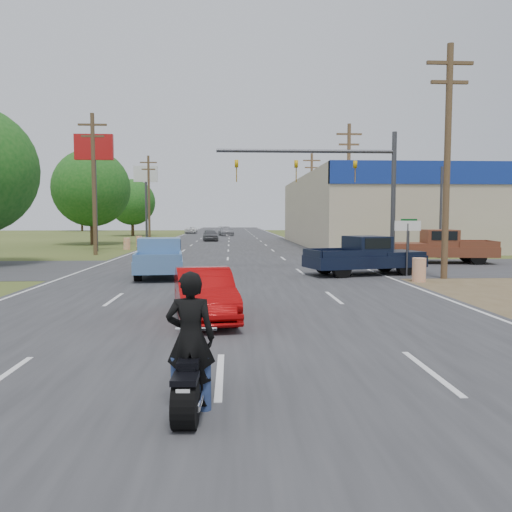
{
  "coord_description": "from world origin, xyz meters",
  "views": [
    {
      "loc": [
        0.19,
        -8.2,
        2.66
      ],
      "look_at": [
        1.09,
        9.48,
        1.3
      ],
      "focal_mm": 35.0,
      "sensor_mm": 36.0,
      "label": 1
    }
  ],
  "objects": [
    {
      "name": "distant_car_silver",
      "position": [
        -0.5,
        65.73,
        0.68
      ],
      "size": [
        2.6,
        4.95,
        1.37
      ],
      "primitive_type": "imported",
      "rotation": [
        0.0,
        0.0,
        0.15
      ],
      "color": "#9A9A9E",
      "rests_on": "ground"
    },
    {
      "name": "main_road",
      "position": [
        0.0,
        40.0,
        0.01
      ],
      "size": [
        15.0,
        180.0,
        0.02
      ],
      "primitive_type": "cube",
      "color": "#2D2D30",
      "rests_on": "ground"
    },
    {
      "name": "distant_car_grey",
      "position": [
        -2.12,
        49.03,
        0.68
      ],
      "size": [
        2.01,
        4.14,
        1.36
      ],
      "primitive_type": "imported",
      "rotation": [
        0.0,
        0.0,
        0.1
      ],
      "color": "#4F4F53",
      "rests_on": "ground"
    },
    {
      "name": "blue_pickup",
      "position": [
        -3.04,
        14.61,
        0.88
      ],
      "size": [
        2.57,
        5.45,
        1.75
      ],
      "rotation": [
        0.0,
        0.0,
        0.11
      ],
      "color": "black",
      "rests_on": "ground"
    },
    {
      "name": "tree_1",
      "position": [
        -13.5,
        42.0,
        5.57
      ],
      "size": [
        7.56,
        7.56,
        9.36
      ],
      "color": "#422D19",
      "rests_on": "ground"
    },
    {
      "name": "utility_pole_1",
      "position": [
        9.5,
        13.0,
        5.32
      ],
      "size": [
        2.0,
        0.28,
        10.0
      ],
      "color": "#4C3823",
      "rests_on": "ground"
    },
    {
      "name": "barrel_2",
      "position": [
        -8.5,
        34.0,
        0.5
      ],
      "size": [
        0.56,
        0.56,
        1.0
      ],
      "primitive_type": "cylinder",
      "color": "orange",
      "rests_on": "ground"
    },
    {
      "name": "signal_mast",
      "position": [
        5.82,
        17.0,
        4.8
      ],
      "size": [
        9.12,
        0.4,
        7.0
      ],
      "color": "#3F3F44",
      "rests_on": "ground"
    },
    {
      "name": "utility_pole_6",
      "position": [
        -9.5,
        52.0,
        5.32
      ],
      "size": [
        2.0,
        0.28,
        10.0
      ],
      "color": "#4C3823",
      "rests_on": "ground"
    },
    {
      "name": "red_convertible",
      "position": [
        -0.5,
        4.72,
        0.66
      ],
      "size": [
        2.0,
        4.19,
        1.33
      ],
      "primitive_type": "imported",
      "rotation": [
        0.0,
        0.0,
        0.15
      ],
      "color": "#A00708",
      "rests_on": "ground"
    },
    {
      "name": "tree_6",
      "position": [
        -30.0,
        95.0,
        6.51
      ],
      "size": [
        8.82,
        8.82,
        10.92
      ],
      "color": "#422D19",
      "rests_on": "ground"
    },
    {
      "name": "distant_car_white",
      "position": [
        -6.5,
        76.95,
        0.58
      ],
      "size": [
        2.02,
        4.23,
        1.17
      ],
      "primitive_type": "imported",
      "rotation": [
        0.0,
        0.0,
        3.12
      ],
      "color": "white",
      "rests_on": "ground"
    },
    {
      "name": "ground",
      "position": [
        0.0,
        0.0,
        0.0
      ],
      "size": [
        200.0,
        200.0,
        0.0
      ],
      "primitive_type": "plane",
      "color": "#39471C",
      "rests_on": "ground"
    },
    {
      "name": "street_name_sign",
      "position": [
        8.8,
        15.5,
        1.61
      ],
      "size": [
        0.8,
        0.08,
        2.61
      ],
      "color": "#3F3F44",
      "rests_on": "ground"
    },
    {
      "name": "rider",
      "position": [
        -0.36,
        -1.49,
        0.92
      ],
      "size": [
        0.69,
        0.47,
        1.84
      ],
      "primitive_type": "imported",
      "rotation": [
        0.0,
        0.0,
        3.1
      ],
      "color": "black",
      "rests_on": "ground"
    },
    {
      "name": "barrel_1",
      "position": [
        8.4,
        20.5,
        0.5
      ],
      "size": [
        0.56,
        0.56,
        1.0
      ],
      "primitive_type": "cylinder",
      "color": "orange",
      "rests_on": "ground"
    },
    {
      "name": "utility_pole_2",
      "position": [
        9.5,
        31.0,
        5.32
      ],
      "size": [
        2.0,
        0.28,
        10.0
      ],
      "color": "#4C3823",
      "rests_on": "ground"
    },
    {
      "name": "tree_5",
      "position": [
        30.0,
        95.0,
        5.88
      ],
      "size": [
        7.98,
        7.98,
        9.88
      ],
      "color": "#422D19",
      "rests_on": "ground"
    },
    {
      "name": "utility_pole_3",
      "position": [
        9.5,
        49.0,
        5.32
      ],
      "size": [
        2.0,
        0.28,
        10.0
      ],
      "color": "#4C3823",
      "rests_on": "ground"
    },
    {
      "name": "navy_pickup",
      "position": [
        6.55,
        14.69,
        0.91
      ],
      "size": [
        5.8,
        3.42,
        1.81
      ],
      "rotation": [
        0.0,
        0.0,
        -1.31
      ],
      "color": "black",
      "rests_on": "ground"
    },
    {
      "name": "pole_sign_left_far",
      "position": [
        -10.5,
        56.0,
        7.17
      ],
      "size": [
        3.0,
        0.35,
        9.2
      ],
      "color": "#3F3F44",
      "rests_on": "ground"
    },
    {
      "name": "tree_2",
      "position": [
        -14.2,
        66.0,
        4.95
      ],
      "size": [
        6.72,
        6.72,
        8.32
      ],
      "color": "#422D19",
      "rests_on": "ground"
    },
    {
      "name": "utility_pole_5",
      "position": [
        -9.5,
        28.0,
        5.32
      ],
      "size": [
        2.0,
        0.28,
        10.0
      ],
      "color": "#4C3823",
      "rests_on": "ground"
    },
    {
      "name": "barrel_0",
      "position": [
        8.0,
        12.0,
        0.5
      ],
      "size": [
        0.56,
        0.56,
        1.0
      ],
      "primitive_type": "cylinder",
      "color": "orange",
      "rests_on": "ground"
    },
    {
      "name": "barrel_3",
      "position": [
        -8.2,
        38.0,
        0.5
      ],
      "size": [
        0.56,
        0.56,
        1.0
      ],
      "primitive_type": "cylinder",
      "color": "orange",
      "rests_on": "ground"
    },
    {
      "name": "lane_sign",
      "position": [
        8.2,
        14.0,
        1.9
      ],
      "size": [
        1.2,
        0.08,
        2.52
      ],
      "color": "#3F3F44",
      "rests_on": "ground"
    },
    {
      "name": "pole_sign_left_near",
      "position": [
        -10.5,
        32.0,
        7.17
      ],
      "size": [
        3.0,
        0.35,
        9.2
      ],
      "color": "#3F3F44",
      "rests_on": "ground"
    },
    {
      "name": "motorcycle",
      "position": [
        -0.36,
        -1.53,
        0.45
      ],
      "size": [
        0.62,
        2.02,
        1.02
      ],
      "rotation": [
        0.0,
        0.0,
        -0.05
      ],
      "color": "black",
      "rests_on": "ground"
    },
    {
      "name": "cross_road",
      "position": [
        0.0,
        18.0,
        0.01
      ],
      "size": [
        120.0,
        10.0,
        0.02
      ],
      "primitive_type": "cube",
      "color": "#2D2D30",
      "rests_on": "ground"
    },
    {
      "name": "brown_pickup",
      "position": [
        12.39,
        20.4,
        0.99
      ],
      "size": [
        6.19,
        3.1,
        1.97
      ],
      "rotation": [
        0.0,
        0.0,
        1.43
      ],
      "color": "black",
      "rests_on": "ground"
    }
  ]
}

